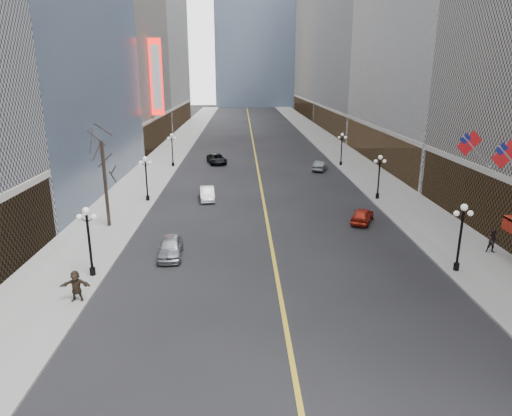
{
  "coord_description": "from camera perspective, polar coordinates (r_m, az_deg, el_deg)",
  "views": [
    {
      "loc": [
        -2.2,
        2.89,
        12.51
      ],
      "look_at": [
        -1.64,
        20.57,
        7.3
      ],
      "focal_mm": 32.0,
      "sensor_mm": 36.0,
      "label": 1
    }
  ],
  "objects": [
    {
      "name": "sidewalk_east",
      "position": [
        70.15,
        11.62,
        5.86
      ],
      "size": [
        6.0,
        230.0,
        0.15
      ],
      "primitive_type": "cube",
      "color": "gray",
      "rests_on": "ground"
    },
    {
      "name": "sidewalk_west",
      "position": [
        69.26,
        -11.66,
        5.72
      ],
      "size": [
        6.0,
        230.0,
        0.15
      ],
      "primitive_type": "cube",
      "color": "gray",
      "rests_on": "ground"
    },
    {
      "name": "lane_line",
      "position": [
        78.15,
        -0.19,
        7.2
      ],
      "size": [
        0.25,
        200.0,
        0.02
      ],
      "primitive_type": "cube",
      "color": "gold",
      "rests_on": "ground"
    },
    {
      "name": "bldg_east_c",
      "position": [
        108.61,
        16.6,
        21.94
      ],
      "size": [
        26.6,
        40.6,
        48.8
      ],
      "color": "gray",
      "rests_on": "ground"
    },
    {
      "name": "bldg_east_d",
      "position": [
        150.76,
        11.42,
        23.22
      ],
      "size": [
        26.6,
        46.6,
        62.8
      ],
      "color": "gray",
      "rests_on": "ground"
    },
    {
      "name": "streetlamp_east_1",
      "position": [
        31.99,
        24.26,
        -2.58
      ],
      "size": [
        1.26,
        0.44,
        4.52
      ],
      "color": "black",
      "rests_on": "sidewalk_east"
    },
    {
      "name": "streetlamp_east_2",
      "position": [
        48.2,
        15.15,
        4.33
      ],
      "size": [
        1.26,
        0.44,
        4.52
      ],
      "color": "black",
      "rests_on": "sidewalk_east"
    },
    {
      "name": "streetlamp_east_3",
      "position": [
        65.35,
        10.66,
        7.67
      ],
      "size": [
        1.26,
        0.44,
        4.52
      ],
      "color": "black",
      "rests_on": "sidewalk_east"
    },
    {
      "name": "streetlamp_west_1",
      "position": [
        30.32,
        -20.2,
        -3.12
      ],
      "size": [
        1.26,
        0.44,
        4.52
      ],
      "color": "black",
      "rests_on": "sidewalk_west"
    },
    {
      "name": "streetlamp_west_2",
      "position": [
        47.11,
        -13.58,
        4.17
      ],
      "size": [
        1.26,
        0.44,
        4.52
      ],
      "color": "black",
      "rests_on": "sidewalk_west"
    },
    {
      "name": "streetlamp_west_3",
      "position": [
        64.56,
        -10.45,
        7.57
      ],
      "size": [
        1.26,
        0.44,
        4.52
      ],
      "color": "black",
      "rests_on": "sidewalk_west"
    },
    {
      "name": "flag_4",
      "position": [
        34.37,
        28.99,
        5.62
      ],
      "size": [
        2.87,
        0.12,
        2.87
      ],
      "color": "#B2B2B7",
      "rests_on": "ground"
    },
    {
      "name": "flag_5",
      "position": [
        38.7,
        25.31,
        7.09
      ],
      "size": [
        2.87,
        0.12,
        2.87
      ],
      "color": "#B2B2B7",
      "rests_on": "ground"
    },
    {
      "name": "theatre_marquee",
      "position": [
        78.32,
        -12.35,
        15.67
      ],
      "size": [
        2.0,
        0.55,
        12.0
      ],
      "color": "red",
      "rests_on": "ground"
    },
    {
      "name": "tree_west_far",
      "position": [
        39.3,
        -18.63,
        6.37
      ],
      "size": [
        3.6,
        3.6,
        7.92
      ],
      "color": "#2D231C",
      "rests_on": "sidewalk_west"
    },
    {
      "name": "car_nb_near",
      "position": [
        33.05,
        -10.66,
        -4.82
      ],
      "size": [
        1.94,
        4.25,
        1.41
      ],
      "primitive_type": "imported",
      "rotation": [
        0.0,
        0.0,
        0.07
      ],
      "color": "#9B9DA3",
      "rests_on": "ground"
    },
    {
      "name": "car_nb_mid",
      "position": [
        47.3,
        -6.12,
        1.81
      ],
      "size": [
        1.83,
        4.18,
        1.34
      ],
      "primitive_type": "imported",
      "rotation": [
        0.0,
        0.0,
        0.1
      ],
      "color": "silver",
      "rests_on": "ground"
    },
    {
      "name": "car_nb_far",
      "position": [
        66.68,
        -4.93,
        6.13
      ],
      "size": [
        3.43,
        5.39,
        1.39
      ],
      "primitive_type": "imported",
      "rotation": [
        0.0,
        0.0,
        0.24
      ],
      "color": "black",
      "rests_on": "ground"
    },
    {
      "name": "car_sb_mid",
      "position": [
        40.89,
        13.14,
        -0.89
      ],
      "size": [
        3.01,
        4.16,
        1.32
      ],
      "primitive_type": "imported",
      "rotation": [
        0.0,
        0.0,
        2.71
      ],
      "color": "maroon",
      "rests_on": "ground"
    },
    {
      "name": "car_sb_far",
      "position": [
        62.18,
        8.03,
        5.26
      ],
      "size": [
        2.74,
        4.27,
        1.33
      ],
      "primitive_type": "imported",
      "rotation": [
        0.0,
        0.0,
        2.78
      ],
      "color": "#474D4F",
      "rests_on": "ground"
    },
    {
      "name": "ped_east_walk",
      "position": [
        36.86,
        27.52,
        -3.73
      ],
      "size": [
        0.91,
        0.64,
        1.69
      ],
      "primitive_type": "imported",
      "rotation": [
        0.0,
        0.0,
        -0.25
      ],
      "color": "black",
      "rests_on": "sidewalk_east"
    },
    {
      "name": "ped_west_far",
      "position": [
        27.93,
        -21.58,
        -9.03
      ],
      "size": [
        1.7,
        0.51,
        1.82
      ],
      "primitive_type": "imported",
      "rotation": [
        0.0,
        0.0,
        0.02
      ],
      "color": "#31261B",
      "rests_on": "sidewalk_west"
    }
  ]
}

